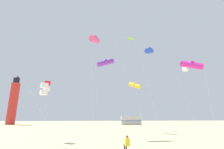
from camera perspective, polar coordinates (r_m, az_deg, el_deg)
kite_flyer_standing at (r=13.31m, az=5.21°, el=-22.79°), size 0.42×0.55×1.16m
kite_tube_violet at (r=23.06m, az=-2.27°, el=4.24°), size 2.72×2.36×10.67m
kite_tube_gold at (r=29.34m, az=7.92°, el=-3.74°), size 2.16×2.46×8.69m
kite_tube_magenta at (r=20.76m, az=26.13°, el=3.09°), size 2.99×2.93×9.00m
kite_tube_blue at (r=22.91m, az=12.96°, el=8.15°), size 2.32×2.54×11.94m
kite_diamond_lime at (r=19.05m, az=6.60°, el=11.15°), size 3.32×2.88×11.52m
kite_box_scarlet at (r=20.81m, az=-21.87°, el=-3.80°), size 2.21×2.14×6.63m
kite_box_white at (r=17.07m, az=-22.77°, el=-4.71°), size 2.85×2.44×5.70m
kite_box_orange at (r=24.98m, az=24.26°, el=2.42°), size 2.26×2.26×9.87m
kite_tube_rainbow at (r=18.85m, az=-6.15°, el=12.15°), size 1.30×2.59×11.69m
lighthouse_distant at (r=65.76m, az=-31.31°, el=-7.88°), size 2.80×2.80×16.80m
rv_van_silver at (r=55.26m, az=6.65°, el=-15.69°), size 6.59×2.78×2.80m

